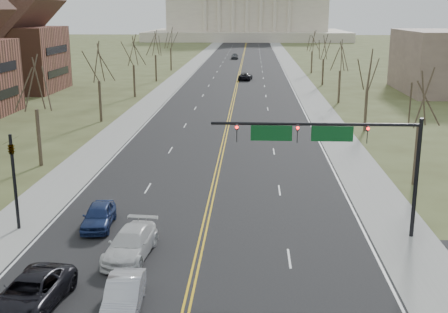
# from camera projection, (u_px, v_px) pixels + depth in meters

# --- Properties ---
(road) EXTENTS (20.00, 380.00, 0.01)m
(road) POSITION_uv_depth(u_px,v_px,m) (240.00, 70.00, 127.50)
(road) COLOR black
(road) RESTS_ON ground
(cross_road) EXTENTS (120.00, 14.00, 0.01)m
(cross_road) POSITION_uv_depth(u_px,v_px,m) (190.00, 292.00, 27.00)
(cross_road) COLOR black
(cross_road) RESTS_ON ground
(sidewalk_left) EXTENTS (4.00, 380.00, 0.03)m
(sidewalk_left) POSITION_uv_depth(u_px,v_px,m) (188.00, 70.00, 128.09)
(sidewalk_left) COLOR gray
(sidewalk_left) RESTS_ON ground
(sidewalk_right) EXTENTS (4.00, 380.00, 0.03)m
(sidewalk_right) POSITION_uv_depth(u_px,v_px,m) (293.00, 70.00, 126.90)
(sidewalk_right) COLOR gray
(sidewalk_right) RESTS_ON ground
(center_line) EXTENTS (0.42, 380.00, 0.01)m
(center_line) POSITION_uv_depth(u_px,v_px,m) (240.00, 70.00, 127.50)
(center_line) COLOR gold
(center_line) RESTS_ON road
(edge_line_left) EXTENTS (0.15, 380.00, 0.01)m
(edge_line_left) POSITION_uv_depth(u_px,v_px,m) (197.00, 70.00, 127.98)
(edge_line_left) COLOR silver
(edge_line_left) RESTS_ON road
(edge_line_right) EXTENTS (0.15, 380.00, 0.01)m
(edge_line_right) POSITION_uv_depth(u_px,v_px,m) (283.00, 70.00, 127.01)
(edge_line_right) COLOR silver
(edge_line_right) RESTS_ON road
(capitol) EXTENTS (90.00, 60.00, 50.00)m
(capitol) POSITION_uv_depth(u_px,v_px,m) (247.00, 8.00, 259.10)
(capitol) COLOR beige
(capitol) RESTS_ON ground
(signal_mast) EXTENTS (12.12, 0.44, 7.20)m
(signal_mast) POSITION_uv_depth(u_px,v_px,m) (331.00, 142.00, 32.43)
(signal_mast) COLOR black
(signal_mast) RESTS_ON ground
(signal_left) EXTENTS (0.32, 0.36, 6.00)m
(signal_left) POSITION_uv_depth(u_px,v_px,m) (13.00, 171.00, 33.88)
(signal_left) COLOR black
(signal_left) RESTS_ON ground
(tree_r_0) EXTENTS (3.74, 3.74, 8.50)m
(tree_r_0) POSITION_uv_depth(u_px,v_px,m) (421.00, 101.00, 41.98)
(tree_r_0) COLOR #352B1F
(tree_r_0) RESTS_ON ground
(tree_l_0) EXTENTS (3.96, 3.96, 9.00)m
(tree_l_0) POSITION_uv_depth(u_px,v_px,m) (35.00, 86.00, 47.28)
(tree_l_0) COLOR #352B1F
(tree_l_0) RESTS_ON ground
(tree_r_1) EXTENTS (3.74, 3.74, 8.50)m
(tree_r_1) POSITION_uv_depth(u_px,v_px,m) (368.00, 72.00, 61.30)
(tree_r_1) COLOR #352B1F
(tree_r_1) RESTS_ON ground
(tree_l_1) EXTENTS (3.96, 3.96, 9.00)m
(tree_l_1) POSITION_uv_depth(u_px,v_px,m) (98.00, 64.00, 66.60)
(tree_l_1) COLOR #352B1F
(tree_l_1) RESTS_ON ground
(tree_r_2) EXTENTS (3.74, 3.74, 8.50)m
(tree_r_2) POSITION_uv_depth(u_px,v_px,m) (341.00, 58.00, 80.63)
(tree_r_2) COLOR #352B1F
(tree_r_2) RESTS_ON ground
(tree_l_2) EXTENTS (3.96, 3.96, 9.00)m
(tree_l_2) POSITION_uv_depth(u_px,v_px,m) (133.00, 52.00, 85.93)
(tree_l_2) COLOR #352B1F
(tree_l_2) RESTS_ON ground
(tree_r_3) EXTENTS (3.74, 3.74, 8.50)m
(tree_r_3) POSITION_uv_depth(u_px,v_px,m) (324.00, 48.00, 99.96)
(tree_r_3) COLOR #352B1F
(tree_r_3) RESTS_ON ground
(tree_l_3) EXTENTS (3.96, 3.96, 9.00)m
(tree_l_3) POSITION_uv_depth(u_px,v_px,m) (155.00, 44.00, 105.25)
(tree_l_3) COLOR #352B1F
(tree_l_3) RESTS_ON ground
(tree_r_4) EXTENTS (3.74, 3.74, 8.50)m
(tree_r_4) POSITION_uv_depth(u_px,v_px,m) (312.00, 42.00, 119.28)
(tree_r_4) COLOR #352B1F
(tree_r_4) RESTS_ON ground
(tree_l_4) EXTENTS (3.96, 3.96, 9.00)m
(tree_l_4) POSITION_uv_depth(u_px,v_px,m) (170.00, 39.00, 124.58)
(tree_l_4) COLOR #352B1F
(tree_l_4) RESTS_ON ground
(bldg_left_far) EXTENTS (17.10, 14.28, 23.25)m
(bldg_left_far) POSITION_uv_depth(u_px,v_px,m) (5.00, 33.00, 92.18)
(bldg_left_far) COLOR brown
(bldg_left_far) RESTS_ON ground
(car_sb_inner_lead) EXTENTS (1.85, 4.49, 1.45)m
(car_sb_inner_lead) POSITION_uv_depth(u_px,v_px,m) (124.00, 296.00, 25.15)
(car_sb_inner_lead) COLOR #A8AAB0
(car_sb_inner_lead) RESTS_ON road
(car_sb_outer_lead) EXTENTS (3.06, 5.67, 1.51)m
(car_sb_outer_lead) POSITION_uv_depth(u_px,v_px,m) (30.00, 293.00, 25.30)
(car_sb_outer_lead) COLOR black
(car_sb_outer_lead) RESTS_ON road
(car_sb_inner_second) EXTENTS (2.59, 5.40, 1.52)m
(car_sb_inner_second) POSITION_uv_depth(u_px,v_px,m) (131.00, 244.00, 30.67)
(car_sb_inner_second) COLOR silver
(car_sb_inner_second) RESTS_ON road
(car_sb_outer_second) EXTENTS (2.06, 4.44, 1.47)m
(car_sb_outer_second) POSITION_uv_depth(u_px,v_px,m) (99.00, 216.00, 34.91)
(car_sb_outer_second) COLOR navy
(car_sb_outer_second) RESTS_ON road
(car_far_nb) EXTENTS (2.89, 5.29, 1.41)m
(car_far_nb) POSITION_uv_depth(u_px,v_px,m) (245.00, 76.00, 108.86)
(car_far_nb) COLOR black
(car_far_nb) RESTS_ON road
(car_far_sb) EXTENTS (1.88, 4.61, 1.57)m
(car_far_sb) POSITION_uv_depth(u_px,v_px,m) (235.00, 56.00, 155.84)
(car_far_sb) COLOR #505458
(car_far_sb) RESTS_ON road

